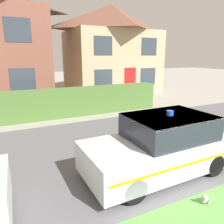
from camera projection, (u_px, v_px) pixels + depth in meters
name	position (u px, v px, depth m)	size (l,w,h in m)	color
road_strip	(117.00, 146.00, 7.50)	(28.00, 6.39, 0.01)	#5B5B60
garden_hedge	(80.00, 101.00, 11.30)	(8.66, 0.82, 1.42)	#4C7233
police_car	(161.00, 146.00, 5.68)	(3.92, 1.84, 1.64)	black
cat	(205.00, 199.00, 4.57)	(0.29, 0.19, 0.25)	gray
house_right	(111.00, 48.00, 18.39)	(7.39, 5.68, 7.01)	tan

